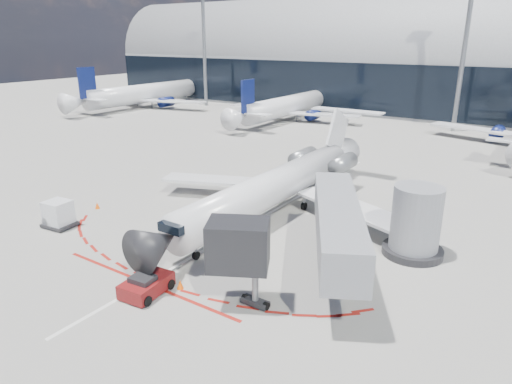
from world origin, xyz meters
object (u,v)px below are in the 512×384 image
Objects in this scene: regional_jet at (280,183)px; ramp_worker at (143,244)px; pushback_tug at (146,285)px; uld_container at (58,214)px.

ramp_worker is (-3.02, -12.45, -1.49)m from regional_jet.
ramp_worker reaches higher than pushback_tug.
pushback_tug is 1.96× the size of uld_container.
uld_container is at bearing 160.88° from pushback_tug.
uld_container is (-12.79, 3.03, 0.50)m from pushback_tug.
regional_jet is 17.58m from uld_container.
uld_container reaches higher than pushback_tug.
uld_container is (-9.33, 0.01, 0.07)m from ramp_worker.
uld_container is (-12.35, -12.44, -1.42)m from regional_jet.
uld_container is at bearing -134.81° from regional_jet.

